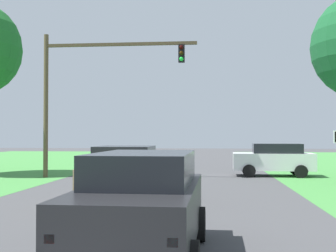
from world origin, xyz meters
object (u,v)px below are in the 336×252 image
Objects in this scene: pickup_truck_lead at (126,173)px; traffic_light at (86,82)px; crossing_suv_far at (274,159)px; red_suv_near at (143,202)px.

traffic_light is (-3.71, 8.01, 4.09)m from pickup_truck_lead.
pickup_truck_lead is at bearing -122.48° from crossing_suv_far.
crossing_suv_far is (6.27, 9.85, -0.03)m from pickup_truck_lead.
pickup_truck_lead is 0.65× the size of traffic_light.
red_suv_near is at bearing -76.34° from pickup_truck_lead.
red_suv_near is 0.90× the size of pickup_truck_lead.
pickup_truck_lead is 9.73m from traffic_light.
red_suv_near is 1.08× the size of crossing_suv_far.
traffic_light is 10.95m from crossing_suv_far.
traffic_light is (-5.27, 14.43, 4.05)m from red_suv_near.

